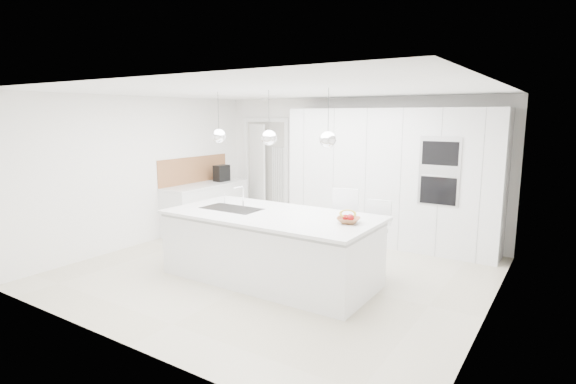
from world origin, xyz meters
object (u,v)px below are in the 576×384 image
Objects in this scene: espresso_machine at (222,173)px; fruit_bowl at (348,220)px; bar_stool_left at (340,232)px; bar_stool_right at (375,240)px; island_base at (270,248)px.

fruit_bowl is at bearing -23.15° from espresso_machine.
espresso_machine reaches higher than bar_stool_left.
bar_stool_left is 1.11× the size of bar_stool_right.
fruit_bowl is 0.27× the size of bar_stool_right.
espresso_machine is 3.42m from bar_stool_left.
island_base is at bearing -151.40° from bar_stool_right.
fruit_bowl is 0.82m from bar_stool_right.
island_base is 8.78× the size of espresso_machine.
fruit_bowl is 0.88m from bar_stool_left.
island_base is 2.67× the size of bar_stool_right.
fruit_bowl is 0.24× the size of bar_stool_left.
bar_stool_right is (0.06, 0.70, -0.41)m from fruit_bowl.
bar_stool_right reaches higher than island_base.
espresso_machine reaches higher than fruit_bowl.
island_base is 1.20m from fruit_bowl.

